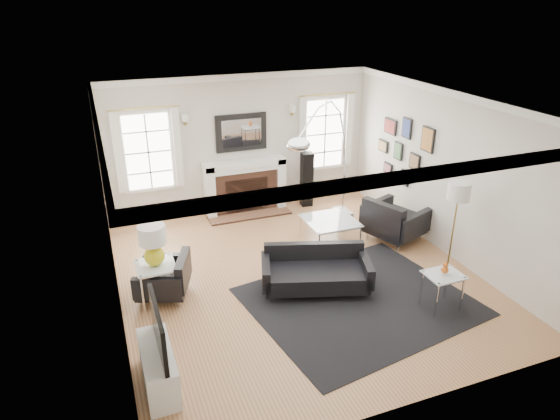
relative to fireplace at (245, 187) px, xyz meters
name	(u,v)px	position (x,y,z in m)	size (l,w,h in m)	color
floor	(297,276)	(0.00, -2.79, -0.54)	(6.00, 6.00, 0.00)	#9A6440
back_wall	(241,144)	(0.00, 0.21, 0.86)	(5.50, 0.04, 2.80)	silver
front_wall	(414,301)	(0.00, -5.79, 0.86)	(5.50, 0.04, 2.80)	silver
left_wall	(108,223)	(-2.75, -2.79, 0.86)	(0.04, 6.00, 2.80)	silver
right_wall	(448,174)	(2.75, -2.79, 0.86)	(0.04, 6.00, 2.80)	silver
ceiling	(300,103)	(0.00, -2.79, 2.26)	(5.50, 6.00, 0.02)	white
crown_molding	(300,108)	(0.00, -2.79, 2.20)	(5.50, 6.00, 0.12)	white
fireplace	(245,187)	(0.00, 0.00, 0.00)	(1.70, 0.69, 1.11)	white
mantel_mirror	(241,133)	(0.00, 0.16, 1.11)	(1.05, 0.07, 0.75)	black
window_left	(148,152)	(-1.85, 0.16, 0.92)	(1.24, 0.15, 1.62)	white
window_right	(325,133)	(1.85, 0.16, 0.92)	(1.24, 0.15, 1.62)	white
gallery_wall	(403,146)	(2.72, -1.50, 0.99)	(0.04, 1.73, 1.29)	black
tv_unit	(158,363)	(-2.44, -4.49, -0.21)	(0.35, 1.00, 1.09)	white
area_rug	(359,301)	(0.58, -3.81, -0.54)	(3.08, 2.57, 0.01)	black
sofa	(315,271)	(0.12, -3.23, -0.25)	(1.80, 1.21, 0.54)	black
armchair_left	(166,278)	(-2.06, -2.64, -0.24)	(0.96, 1.01, 0.55)	black
armchair_right	(393,221)	(2.14, -2.23, -0.17)	(1.18, 1.25, 0.68)	black
coffee_table	(330,221)	(1.06, -1.82, -0.17)	(0.90, 0.90, 0.40)	silver
side_table_left	(156,272)	(-2.20, -2.72, -0.04)	(0.56, 0.56, 0.61)	silver
nesting_table	(443,281)	(1.59, -4.37, -0.09)	(0.52, 0.44, 0.57)	silver
gourd_lamp	(153,243)	(-2.20, -2.72, 0.43)	(0.39, 0.39, 0.63)	yellow
orange_vase	(445,268)	(1.59, -4.37, 0.12)	(0.11, 0.11, 0.17)	#C85719
arc_floor_lamp	(324,167)	(0.90, -1.80, 0.89)	(1.88, 1.74, 2.66)	silver
stick_floor_lamp	(458,196)	(2.20, -3.73, 0.89)	(0.33, 0.33, 1.65)	#AF8F3C
speaker_tower	(307,179)	(1.32, -0.14, 0.04)	(0.23, 0.23, 1.17)	black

